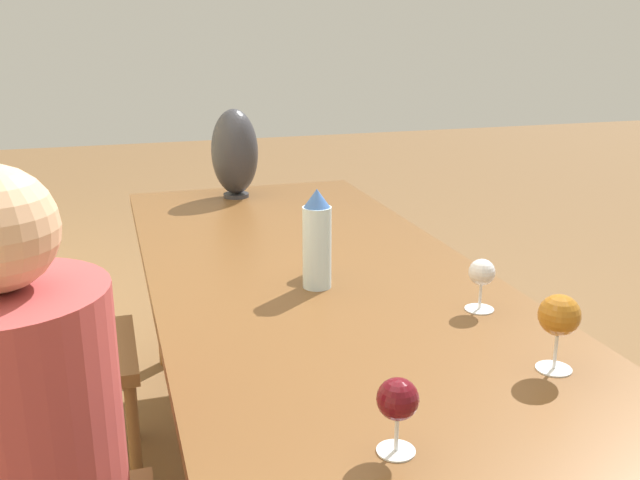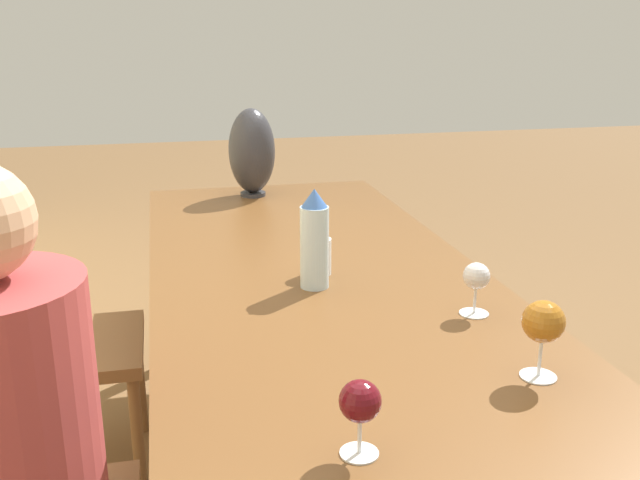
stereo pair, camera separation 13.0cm
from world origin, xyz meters
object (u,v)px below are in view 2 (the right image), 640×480
water_tumbler (318,257)px  chair_far (40,326)px  vase (252,151)px  wine_glass_0 (543,323)px  wine_glass_1 (476,278)px  water_bottle (314,240)px  wine_glass_2 (360,403)px  person_near (14,457)px

water_tumbler → chair_far: (0.31, 0.79, -0.26)m
water_tumbler → chair_far: chair_far is taller
vase → water_tumbler: bearing=-177.0°
wine_glass_0 → wine_glass_1: 0.32m
water_bottle → wine_glass_1: size_ratio=2.06×
water_bottle → wine_glass_0: (-0.58, -0.32, -0.01)m
water_tumbler → water_bottle: bearing=161.9°
water_tumbler → wine_glass_2: size_ratio=0.78×
water_tumbler → wine_glass_0: 0.74m
water_bottle → wine_glass_0: size_ratio=1.66×
vase → wine_glass_2: 1.81m
vase → wine_glass_1: (-1.32, -0.35, -0.09)m
water_bottle → vase: bearing=1.1°
water_tumbler → vase: (0.96, 0.05, 0.13)m
vase → person_near: person_near is taller
water_bottle → wine_glass_0: water_bottle is taller
wine_glass_2 → water_bottle: bearing=-7.0°
wine_glass_0 → wine_glass_1: bearing=-1.9°
person_near → wine_glass_1: bearing=-77.1°
wine_glass_0 → water_bottle: bearing=28.7°
wine_glass_1 → chair_far: size_ratio=0.13×
water_bottle → wine_glass_1: (-0.26, -0.33, -0.04)m
vase → wine_glass_0: vase is taller
wine_glass_0 → person_near: person_near is taller
chair_far → person_near: bearing=-174.1°
water_bottle → wine_glass_2: bearing=173.0°
chair_far → person_near: person_near is taller
wine_glass_0 → wine_glass_2: wine_glass_0 is taller
vase → wine_glass_1: size_ratio=2.71×
vase → chair_far: (-0.65, 0.74, -0.39)m
wine_glass_0 → vase: bearing=11.7°
chair_far → water_tumbler: bearing=-111.3°
water_bottle → wine_glass_1: bearing=-128.6°
water_tumbler → vase: 0.97m
water_tumbler → chair_far: 0.89m
wine_glass_0 → chair_far: bearing=47.7°
wine_glass_2 → vase: bearing=-2.3°
vase → wine_glass_0: size_ratio=2.18×
chair_far → wine_glass_1: bearing=-121.4°
wine_glass_0 → chair_far: chair_far is taller
water_tumbler → chair_far: bearing=68.7°
wine_glass_1 → person_near: 1.04m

